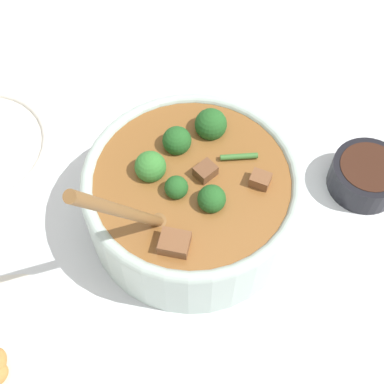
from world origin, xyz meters
TOP-DOWN VIEW (x-y plane):
  - ground_plane at (0.00, 0.00)m, footprint 4.00×4.00m
  - stew_bowl at (-0.00, -0.00)m, footprint 0.27×0.28m
  - condiment_bowl at (0.03, 0.24)m, footprint 0.10×0.10m
  - food_plate at (0.12, -0.27)m, footprint 0.23×0.23m

SIDE VIEW (x-z plane):
  - ground_plane at x=0.00m, z-range 0.00..0.00m
  - food_plate at x=0.12m, z-range -0.01..0.03m
  - condiment_bowl at x=0.03m, z-range 0.00..0.05m
  - stew_bowl at x=0.00m, z-range -0.09..0.20m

